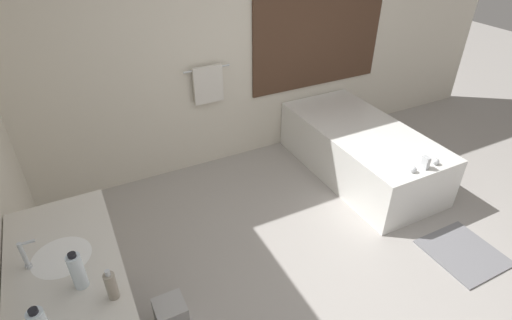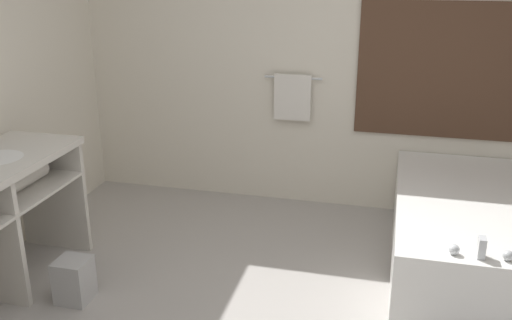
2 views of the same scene
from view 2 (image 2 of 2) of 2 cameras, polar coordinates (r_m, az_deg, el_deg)
wall_back_with_blinds at (r=4.91m, az=7.87°, el=10.35°), size 7.40×0.13×2.70m
bathtub at (r=4.28m, az=19.84°, el=-6.71°), size 0.92×1.88×0.68m
waste_bin at (r=3.96m, az=-17.73°, el=-11.35°), size 0.21×0.21×0.29m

